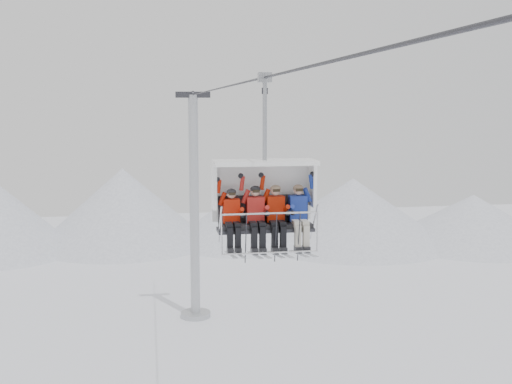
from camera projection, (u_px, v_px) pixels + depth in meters
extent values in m
cone|color=white|center=(123.00, 206.00, 58.98)|extent=(16.00, 16.00, 7.00)
cone|color=white|center=(243.00, 215.00, 59.95)|extent=(14.00, 14.00, 5.00)
cone|color=white|center=(352.00, 211.00, 59.57)|extent=(18.00, 18.00, 6.00)
cone|color=white|center=(473.00, 219.00, 59.53)|extent=(16.00, 16.00, 4.50)
cone|color=white|center=(298.00, 211.00, 63.90)|extent=(12.00, 12.00, 4.50)
cylinder|color=#A9ACB1|center=(194.00, 208.00, 37.88)|extent=(0.56, 0.56, 13.30)
cylinder|color=#A9ACB1|center=(196.00, 314.00, 38.75)|extent=(1.80, 1.80, 0.30)
cube|color=#2F2F35|center=(193.00, 95.00, 36.99)|extent=(2.00, 0.35, 0.35)
cylinder|color=#2F2F35|center=(256.00, 79.00, 15.49)|extent=(0.06, 50.00, 0.06)
cube|color=black|center=(265.00, 225.00, 14.68)|extent=(2.11, 0.55, 0.10)
cube|color=black|center=(263.00, 208.00, 14.89)|extent=(2.11, 0.10, 0.61)
cube|color=#2F2F35|center=(265.00, 229.00, 14.69)|extent=(2.21, 0.60, 0.08)
cube|color=white|center=(262.00, 191.00, 15.05)|extent=(2.35, 0.10, 1.40)
cube|color=white|center=(265.00, 162.00, 14.57)|extent=(2.35, 0.90, 0.10)
cylinder|color=silver|center=(270.00, 213.00, 14.10)|extent=(2.15, 0.04, 0.04)
cylinder|color=silver|center=(270.00, 253.00, 14.14)|extent=(2.15, 0.04, 0.04)
cylinder|color=#95979D|center=(265.00, 120.00, 14.46)|extent=(0.10, 0.10, 1.91)
cube|color=#95979D|center=(265.00, 77.00, 14.33)|extent=(0.30, 0.18, 0.22)
cube|color=#B71A06|center=(231.00, 211.00, 14.55)|extent=(0.37, 0.25, 0.55)
sphere|color=tan|center=(231.00, 194.00, 14.45)|extent=(0.20, 0.20, 0.20)
cube|color=black|center=(230.00, 238.00, 14.17)|extent=(0.12, 0.15, 0.44)
cube|color=black|center=(238.00, 237.00, 14.20)|extent=(0.12, 0.15, 0.44)
cube|color=silver|center=(231.00, 255.00, 14.12)|extent=(0.08, 1.69, 0.26)
cube|color=silver|center=(239.00, 254.00, 14.15)|extent=(0.08, 1.69, 0.26)
cube|color=#AD1F19|center=(255.00, 209.00, 14.63)|extent=(0.40, 0.27, 0.59)
sphere|color=tan|center=(255.00, 191.00, 14.54)|extent=(0.22, 0.22, 0.22)
cube|color=black|center=(254.00, 237.00, 14.26)|extent=(0.13, 0.15, 0.48)
cube|color=black|center=(263.00, 237.00, 14.29)|extent=(0.13, 0.15, 0.48)
cube|color=silver|center=(255.00, 255.00, 14.22)|extent=(0.09, 1.69, 0.26)
cube|color=silver|center=(263.00, 255.00, 14.25)|extent=(0.09, 1.69, 0.26)
cube|color=#A31A04|center=(275.00, 209.00, 14.71)|extent=(0.40, 0.27, 0.60)
sphere|color=tan|center=(276.00, 191.00, 14.61)|extent=(0.22, 0.22, 0.22)
cube|color=black|center=(275.00, 237.00, 14.34)|extent=(0.13, 0.15, 0.48)
cube|color=black|center=(283.00, 237.00, 14.37)|extent=(0.13, 0.15, 0.48)
cube|color=silver|center=(276.00, 254.00, 14.29)|extent=(0.09, 1.69, 0.26)
cube|color=silver|center=(284.00, 254.00, 14.32)|extent=(0.09, 1.69, 0.26)
cube|color=navy|center=(298.00, 208.00, 14.80)|extent=(0.40, 0.27, 0.60)
sphere|color=tan|center=(298.00, 190.00, 14.70)|extent=(0.22, 0.22, 0.22)
cube|color=beige|center=(298.00, 236.00, 14.43)|extent=(0.13, 0.15, 0.48)
cube|color=beige|center=(306.00, 236.00, 14.46)|extent=(0.13, 0.15, 0.48)
cube|color=silver|center=(299.00, 254.00, 14.38)|extent=(0.09, 1.69, 0.26)
cube|color=silver|center=(307.00, 253.00, 14.41)|extent=(0.09, 1.69, 0.26)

